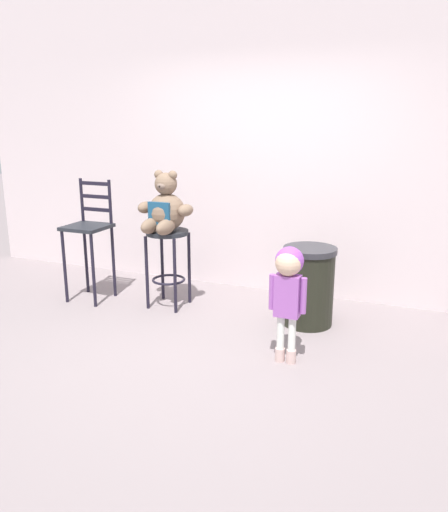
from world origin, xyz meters
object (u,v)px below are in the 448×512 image
object	(u,v)px
bar_stool_with_teddy	(168,252)
trash_bin	(309,286)
teddy_bear	(165,210)
child_walking	(288,280)
bar_chair_empty	(89,233)

from	to	relation	value
bar_stool_with_teddy	trash_bin	distance (m)	1.40
teddy_bear	child_walking	world-z (taller)	teddy_bear
bar_stool_with_teddy	child_walking	bearing A→B (deg)	-27.92
bar_stool_with_teddy	trash_bin	xyz separation A→B (m)	(1.39, 0.06, -0.19)
child_walking	trash_bin	size ratio (longest dim) A/B	1.27
child_walking	trash_bin	xyz separation A→B (m)	(-0.03, 0.81, -0.30)
child_walking	bar_chair_empty	size ratio (longest dim) A/B	0.74
bar_stool_with_teddy	bar_chair_empty	bearing A→B (deg)	-172.64
teddy_bear	bar_chair_empty	world-z (taller)	teddy_bear
bar_stool_with_teddy	trash_bin	world-z (taller)	bar_stool_with_teddy
child_walking	teddy_bear	bearing A→B (deg)	-54.07
bar_chair_empty	trash_bin	bearing A→B (deg)	4.32
teddy_bear	child_walking	bearing A→B (deg)	-26.98
child_walking	bar_chair_empty	xyz separation A→B (m)	(-2.25, 0.64, 0.04)
child_walking	trash_bin	distance (m)	0.86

